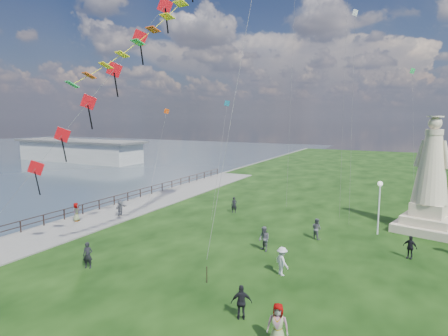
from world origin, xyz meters
The scene contains 16 objects.
waterfront centered at (-15.24, 8.99, -0.06)m, with size 200.00×200.00×1.51m.
pier_pavilion centered at (-52.00, 42.00, 1.84)m, with size 30.00×8.00×4.40m.
statue centered at (11.30, 18.69, 3.35)m, with size 5.32×5.32×8.88m.
lamppost centered at (7.93, 16.09, 2.93)m, with size 0.38×0.38×4.07m.
person_0 centered at (-6.69, 1.56, 0.78)m, with size 0.57×0.37×1.55m, color black.
person_1 centered at (1.54, 8.84, 0.83)m, with size 0.80×0.50×1.66m, color #595960.
person_2 centered at (3.79, 5.74, 0.81)m, with size 1.05×0.54×1.63m, color silver.
person_3 centered at (3.65, 0.52, 0.78)m, with size 0.92×0.47×1.56m, color black.
person_4 centered at (5.68, -0.61, 0.86)m, with size 0.84×0.51×1.71m, color #595960.
person_5 centered at (-12.82, 11.05, 0.74)m, with size 1.36×0.59×1.47m, color #595960.
person_6 centered at (-4.50, 16.98, 0.74)m, with size 0.54×0.35×1.47m, color black.
person_7 centered at (4.04, 12.91, 0.77)m, with size 0.75×0.46×1.53m, color #595960.
person_9 centered at (10.15, 11.75, 0.73)m, with size 0.86×0.44×1.47m, color black.
person_10 centered at (-15.00, 8.13, 0.78)m, with size 0.76×0.47×1.57m, color #595960.
red_kite_train centered at (-7.17, 4.63, 11.39)m, with size 10.53×9.35×18.31m.
small_kites centered at (3.50, 22.41, 15.26)m, with size 28.85×15.06×29.29m.
Camera 1 is at (9.91, -13.55, 8.82)m, focal length 30.00 mm.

